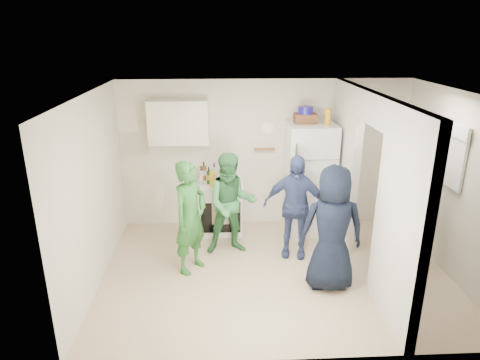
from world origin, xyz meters
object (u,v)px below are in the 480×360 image
object	(u,v)px
fridge	(309,179)
person_green_center	(231,204)
person_green_left	(190,217)
wicker_basket	(305,118)
blue_bowl	(306,110)
person_denim	(295,206)
stove	(221,207)
person_navy	(332,229)
person_nook	(399,214)
yellow_cup_stack_top	(328,117)

from	to	relation	value
fridge	person_green_center	xyz separation A→B (m)	(-1.30, -0.69, -0.14)
person_green_left	wicker_basket	bearing A→B (deg)	-19.30
blue_bowl	person_green_left	xyz separation A→B (m)	(-1.78, -1.24, -1.24)
person_denim	stove	bearing A→B (deg)	154.81
person_denim	person_navy	bearing A→B (deg)	-56.42
person_navy	person_green_center	bearing A→B (deg)	-36.44
fridge	person_nook	bearing A→B (deg)	-51.25
blue_bowl	person_nook	bearing A→B (deg)	-49.69
wicker_basket	person_green_center	bearing A→B (deg)	-148.33
fridge	yellow_cup_stack_top	size ratio (longest dim) A/B	7.37
fridge	blue_bowl	world-z (taller)	blue_bowl
fridge	person_green_center	bearing A→B (deg)	-152.04
wicker_basket	blue_bowl	xyz separation A→B (m)	(0.00, 0.00, 0.13)
stove	wicker_basket	size ratio (longest dim) A/B	2.51
person_navy	person_nook	world-z (taller)	person_navy
fridge	blue_bowl	xyz separation A→B (m)	(-0.10, 0.05, 1.13)
person_green_center	person_denim	xyz separation A→B (m)	(0.93, -0.14, 0.00)
person_green_center	yellow_cup_stack_top	bearing A→B (deg)	15.83
fridge	person_navy	world-z (taller)	fridge
person_green_left	person_nook	world-z (taller)	person_nook
person_navy	person_nook	size ratio (longest dim) A/B	1.02
yellow_cup_stack_top	person_green_center	xyz separation A→B (m)	(-1.52, -0.59, -1.18)
yellow_cup_stack_top	person_denim	distance (m)	1.51
stove	person_green_left	bearing A→B (deg)	-109.03
person_green_center	blue_bowl	bearing A→B (deg)	26.29
yellow_cup_stack_top	person_green_center	bearing A→B (deg)	-158.79
fridge	person_denim	xyz separation A→B (m)	(-0.37, -0.83, -0.14)
person_green_center	person_nook	xyz separation A→B (m)	(2.31, -0.57, 0.04)
stove	person_denim	size ratio (longest dim) A/B	0.56
person_green_left	person_green_center	bearing A→B (deg)	-13.55
stove	yellow_cup_stack_top	bearing A→B (deg)	-4.43
blue_bowl	person_nook	xyz separation A→B (m)	(1.11, -1.31, -1.22)
wicker_basket	yellow_cup_stack_top	bearing A→B (deg)	-25.11
blue_bowl	person_navy	world-z (taller)	blue_bowl
blue_bowl	person_navy	bearing A→B (deg)	-88.22
wicker_basket	person_denim	world-z (taller)	wicker_basket
person_denim	person_navy	size ratio (longest dim) A/B	0.94
fridge	wicker_basket	bearing A→B (deg)	153.43
stove	blue_bowl	xyz separation A→B (m)	(1.36, 0.02, 1.61)
blue_bowl	yellow_cup_stack_top	distance (m)	0.36
stove	person_green_center	xyz separation A→B (m)	(0.16, -0.72, 0.34)
fridge	wicker_basket	distance (m)	1.00
wicker_basket	blue_bowl	world-z (taller)	blue_bowl
person_denim	person_nook	distance (m)	1.45
yellow_cup_stack_top	person_denim	size ratio (longest dim) A/B	0.16
person_green_left	person_navy	size ratio (longest dim) A/B	0.96
stove	wicker_basket	world-z (taller)	wicker_basket
wicker_basket	person_navy	bearing A→B (deg)	-88.22
yellow_cup_stack_top	person_navy	bearing A→B (deg)	-99.36
stove	blue_bowl	world-z (taller)	blue_bowl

